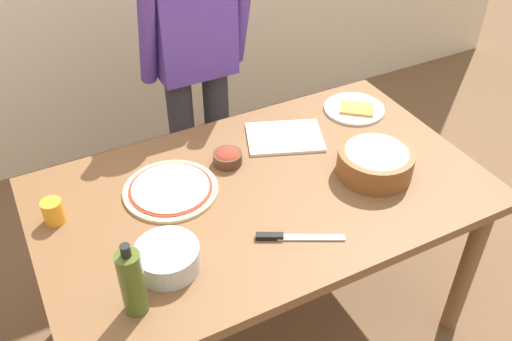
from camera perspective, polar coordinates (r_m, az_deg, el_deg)
The scene contains 12 objects.
ground at distance 2.58m, azimuth 0.53°, elevation -14.86°, with size 8.00×8.00×0.00m, color brown.
dining_table at distance 2.08m, azimuth 0.64°, elevation -3.80°, with size 1.60×0.96×0.76m.
person_cook at distance 2.52m, azimuth -6.26°, elevation 11.68°, with size 0.49×0.25×1.62m.
pizza_raw_on_board at distance 2.03m, azimuth -8.65°, elevation -1.90°, with size 0.34×0.34×0.02m.
plate_with_slice at distance 2.47m, azimuth 9.97°, elevation 6.19°, with size 0.26×0.26×0.02m.
popcorn_bowl at distance 2.10m, azimuth 12.03°, elevation 1.08°, with size 0.28×0.28×0.11m.
mixing_bowl_steel at distance 1.75m, azimuth -8.99°, elevation -8.75°, with size 0.20×0.20×0.08m.
small_sauce_bowl at distance 2.12m, azimuth -2.90°, elevation 1.38°, with size 0.11×0.11×0.06m.
olive_oil_bottle at distance 1.60m, azimuth -12.46°, elevation -11.01°, with size 0.07×0.07×0.26m.
cup_orange at distance 1.99m, azimuth -19.90°, elevation -3.93°, with size 0.07×0.07×0.09m, color orange.
cutting_board_white at distance 2.27m, azimuth 2.92°, elevation 3.41°, with size 0.30×0.22×0.01m, color white.
chef_knife at distance 1.84m, azimuth 3.38°, elevation -6.75°, with size 0.27×0.16×0.02m.
Camera 1 is at (-0.73, -1.35, 2.07)m, focal length 39.41 mm.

